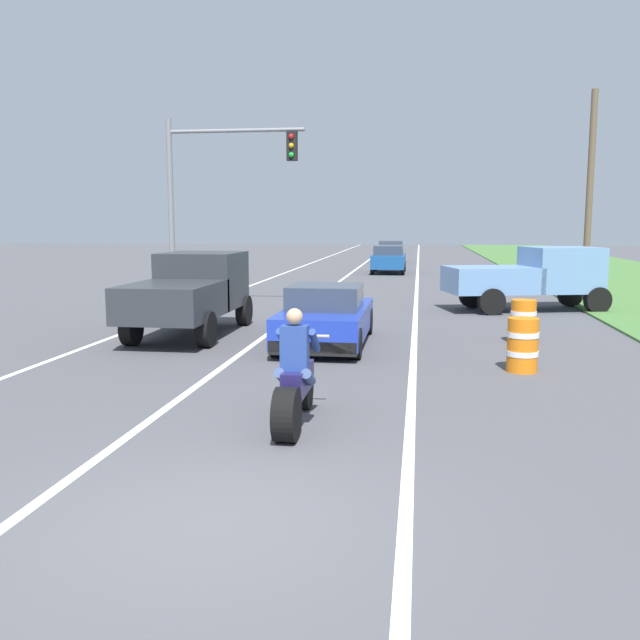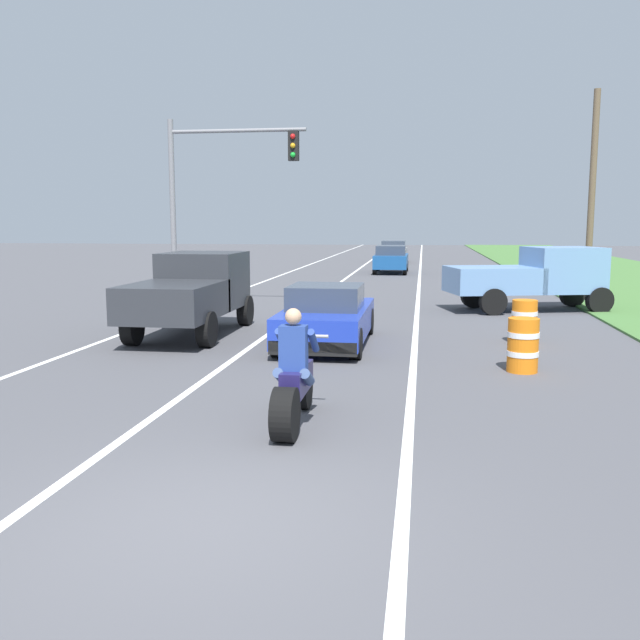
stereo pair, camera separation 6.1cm
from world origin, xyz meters
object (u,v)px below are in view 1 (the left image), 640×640
at_px(motorcycle_with_rider, 295,384).
at_px(construction_barrel_mid, 523,321).
at_px(construction_barrel_nearest, 523,345).
at_px(pickup_truck_left_lane_dark_grey, 191,290).
at_px(distant_car_further_ahead, 391,251).
at_px(distant_car_far_ahead, 389,259).
at_px(pickup_truck_right_shoulder_light_blue, 532,275).
at_px(traffic_light_mast_near, 211,183).
at_px(sports_car_blue, 326,317).

bearing_deg(motorcycle_with_rider, construction_barrel_mid, 60.92).
distance_m(construction_barrel_nearest, construction_barrel_mid, 3.14).
distance_m(pickup_truck_left_lane_dark_grey, distant_car_further_ahead, 31.82).
height_order(construction_barrel_mid, distant_car_far_ahead, distant_car_far_ahead).
bearing_deg(pickup_truck_right_shoulder_light_blue, traffic_light_mast_near, -177.06).
bearing_deg(construction_barrel_nearest, construction_barrel_mid, 81.66).
height_order(motorcycle_with_rider, pickup_truck_right_shoulder_light_blue, pickup_truck_right_shoulder_light_blue).
distance_m(pickup_truck_left_lane_dark_grey, construction_barrel_nearest, 8.10).
relative_size(pickup_truck_left_lane_dark_grey, distant_car_further_ahead, 1.20).
bearing_deg(sports_car_blue, distant_car_far_ahead, 88.99).
relative_size(motorcycle_with_rider, construction_barrel_nearest, 2.21).
bearing_deg(sports_car_blue, motorcycle_with_rider, -86.09).
relative_size(pickup_truck_left_lane_dark_grey, distant_car_far_ahead, 1.20).
relative_size(construction_barrel_nearest, distant_car_far_ahead, 0.25).
height_order(pickup_truck_left_lane_dark_grey, distant_car_far_ahead, pickup_truck_left_lane_dark_grey).
bearing_deg(pickup_truck_left_lane_dark_grey, distant_car_far_ahead, 79.94).
xyz_separation_m(sports_car_blue, construction_barrel_mid, (4.42, 0.85, -0.13)).
distance_m(pickup_truck_left_lane_dark_grey, traffic_light_mast_near, 6.36).
bearing_deg(distant_car_far_ahead, distant_car_further_ahead, 91.65).
bearing_deg(motorcycle_with_rider, sports_car_blue, 93.91).
relative_size(motorcycle_with_rider, distant_car_further_ahead, 0.55).
bearing_deg(pickup_truck_right_shoulder_light_blue, construction_barrel_mid, -100.33).
relative_size(pickup_truck_left_lane_dark_grey, pickup_truck_right_shoulder_light_blue, 0.93).
xyz_separation_m(pickup_truck_left_lane_dark_grey, distant_car_far_ahead, (3.85, 21.69, -0.33)).
bearing_deg(distant_car_far_ahead, pickup_truck_right_shoulder_light_blue, -71.77).
height_order(pickup_truck_right_shoulder_light_blue, distant_car_far_ahead, pickup_truck_right_shoulder_light_blue).
bearing_deg(construction_barrel_mid, distant_car_far_ahead, 100.45).
height_order(pickup_truck_left_lane_dark_grey, construction_barrel_nearest, pickup_truck_left_lane_dark_grey).
relative_size(traffic_light_mast_near, construction_barrel_mid, 6.00).
xyz_separation_m(construction_barrel_mid, distant_car_further_ahead, (-4.30, 31.71, 0.27)).
distance_m(sports_car_blue, distant_car_further_ahead, 32.56).
bearing_deg(pickup_truck_right_shoulder_light_blue, sports_car_blue, -128.29).
bearing_deg(pickup_truck_left_lane_dark_grey, sports_car_blue, -15.35).
xyz_separation_m(sports_car_blue, traffic_light_mast_near, (-4.58, 6.50, 3.36)).
bearing_deg(construction_barrel_mid, sports_car_blue, -169.09).
xyz_separation_m(sports_car_blue, construction_barrel_nearest, (3.96, -2.25, -0.13)).
bearing_deg(pickup_truck_left_lane_dark_grey, motorcycle_with_rider, -61.87).
bearing_deg(pickup_truck_left_lane_dark_grey, construction_barrel_mid, -0.70).
xyz_separation_m(construction_barrel_nearest, distant_car_further_ahead, (-3.85, 34.81, 0.27)).
height_order(distant_car_far_ahead, distant_car_further_ahead, same).
bearing_deg(distant_car_far_ahead, motorcycle_with_rider, -89.93).
xyz_separation_m(motorcycle_with_rider, construction_barrel_mid, (3.98, 7.17, -0.09)).
bearing_deg(distant_car_further_ahead, construction_barrel_mid, -82.27).
xyz_separation_m(motorcycle_with_rider, traffic_light_mast_near, (-5.02, 12.81, 3.40)).
height_order(traffic_light_mast_near, construction_barrel_nearest, traffic_light_mast_near).
distance_m(construction_barrel_nearest, distant_car_further_ahead, 35.03).
distance_m(traffic_light_mast_near, construction_barrel_nearest, 12.72).
bearing_deg(motorcycle_with_rider, pickup_truck_left_lane_dark_grey, 118.13).
relative_size(motorcycle_with_rider, construction_barrel_mid, 2.21).
relative_size(sports_car_blue, pickup_truck_right_shoulder_light_blue, 0.84).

